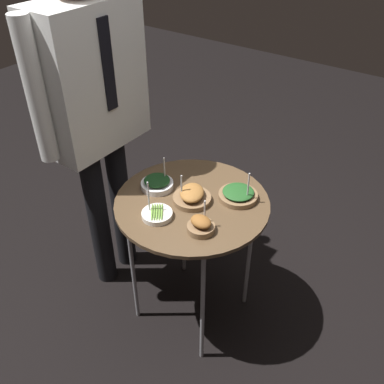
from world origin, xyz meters
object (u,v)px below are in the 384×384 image
bowl_spinach_mid_left (238,194)px  bowl_roast_mid_right (201,225)px  bowl_asparagus_far_rim (157,214)px  bowl_roast_back_left (192,195)px  waiter_figure (93,95)px  bowl_spinach_front_right (157,183)px  serving_cart (192,210)px

bowl_spinach_mid_left → bowl_roast_mid_right: bearing=177.9°
bowl_asparagus_far_rim → bowl_roast_mid_right: bearing=-79.6°
bowl_roast_back_left → waiter_figure: bearing=91.9°
bowl_roast_back_left → waiter_figure: (-0.02, 0.54, 0.34)m
bowl_spinach_front_right → bowl_asparagus_far_rim: bearing=-140.8°
bowl_roast_back_left → bowl_roast_mid_right: bearing=-134.2°
bowl_roast_back_left → bowl_asparagus_far_rim: size_ratio=1.04×
bowl_roast_mid_right → bowl_spinach_front_right: bearing=69.2°
serving_cart → waiter_figure: (-0.01, 0.54, 0.42)m
bowl_spinach_front_right → waiter_figure: size_ratio=0.09×
bowl_roast_mid_right → bowl_spinach_front_right: bowl_spinach_front_right is taller
serving_cart → bowl_roast_back_left: size_ratio=4.25×
bowl_roast_back_left → bowl_spinach_front_right: bowl_spinach_front_right is taller
bowl_roast_back_left → bowl_roast_mid_right: (-0.14, -0.15, 0.00)m
bowl_roast_mid_right → bowl_spinach_front_right: size_ratio=0.88×
bowl_spinach_front_right → waiter_figure: 0.49m
bowl_spinach_mid_left → serving_cart: bearing=131.7°
serving_cart → bowl_spinach_front_right: (-0.01, 0.19, 0.08)m
bowl_asparagus_far_rim → bowl_spinach_front_right: bowl_asparagus_far_rim is taller
serving_cart → bowl_spinach_front_right: 0.21m
serving_cart → waiter_figure: waiter_figure is taller
serving_cart → bowl_spinach_mid_left: bowl_spinach_mid_left is taller
bowl_roast_back_left → bowl_spinach_mid_left: 0.21m
serving_cart → bowl_roast_mid_right: size_ratio=5.61×
bowl_spinach_mid_left → bowl_roast_mid_right: size_ratio=1.33×
bowl_spinach_mid_left → bowl_roast_mid_right: 0.28m
bowl_asparagus_far_rim → serving_cart: bearing=-17.9°
bowl_spinach_mid_left → waiter_figure: size_ratio=0.10×
bowl_spinach_front_right → bowl_roast_mid_right: bearing=-110.8°
bowl_roast_mid_right → bowl_roast_back_left: bearing=45.8°
bowl_asparagus_far_rim → bowl_roast_mid_right: (0.04, -0.20, 0.01)m
bowl_roast_back_left → bowl_spinach_front_right: bearing=94.5°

